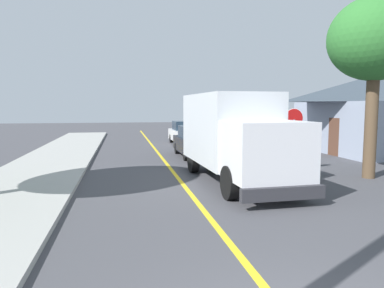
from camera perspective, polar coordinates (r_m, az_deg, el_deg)
The scene contains 6 objects.
centre_line_yellow at distance 13.84m, azimuth -2.12°, elevation -5.45°, with size 0.16×56.00×0.01m, color gold.
box_truck at distance 13.34m, azimuth 6.61°, elevation 1.73°, with size 2.70×7.28×3.20m.
parked_car_near at distance 19.86m, azimuth 0.52°, elevation 0.30°, with size 1.84×4.42×1.67m.
parked_car_mid at distance 26.39m, azimuth -1.09°, elevation 1.69°, with size 1.92×4.45×1.67m.
stop_sign at distance 15.50m, azimuth 15.66°, elevation 2.46°, with size 0.80×0.10×2.65m.
street_tree_far_side at distance 15.52m, azimuth 26.77°, elevation 14.26°, with size 3.43×3.43×6.77m.
Camera 1 is at (-2.08, -3.41, 2.72)m, focal length 34.04 mm.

